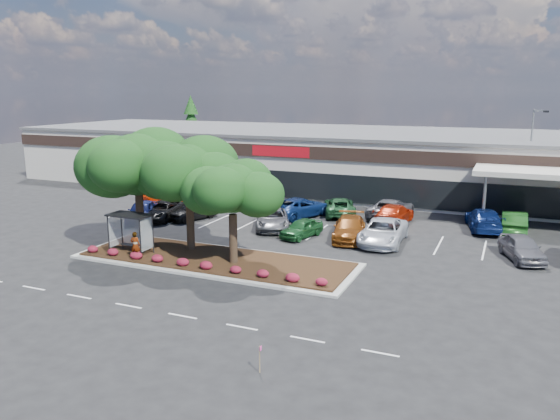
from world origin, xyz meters
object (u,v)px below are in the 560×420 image
at_px(car_1, 142,211).
at_px(car_0, 162,210).
at_px(survey_stake, 260,356).
at_px(light_pole, 530,167).

bearing_deg(car_1, car_0, 21.12).
relative_size(car_0, car_1, 1.10).
distance_m(survey_stake, car_1, 27.07).
distance_m(light_pole, car_1, 33.88).
relative_size(survey_stake, car_1, 0.23).
relative_size(light_pole, car_0, 1.67).
xyz_separation_m(survey_stake, car_0, (-18.43, 19.84, 0.04)).
bearing_deg(survey_stake, car_0, 132.89).
relative_size(light_pole, survey_stake, 8.13).
distance_m(light_pole, survey_stake, 36.86).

